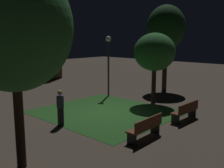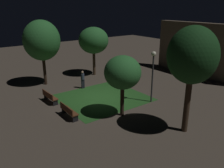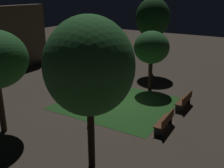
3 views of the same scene
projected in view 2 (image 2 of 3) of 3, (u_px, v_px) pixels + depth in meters
ground_plane at (101, 98)px, 18.91m from camera, size 60.00×60.00×0.00m
grass_lawn at (102, 98)px, 18.91m from camera, size 6.05×6.66×0.01m
bench_lawn_edge at (50, 97)px, 17.88m from camera, size 1.82×0.55×0.88m
bench_front_right at (68, 111)px, 15.46m from camera, size 1.80×0.49×0.88m
tree_near_wall at (123, 73)px, 14.98m from camera, size 2.41×2.41×4.14m
tree_right_canopy at (42, 41)px, 20.82m from camera, size 3.29×3.29×5.95m
tree_lawn_side at (192, 56)px, 12.50m from camera, size 2.75×2.75×6.18m
tree_back_right at (94, 41)px, 24.01m from camera, size 3.09×3.09×5.05m
lamp_post_plaza_east at (153, 68)px, 17.27m from camera, size 0.36×0.36×3.96m
pedestrian at (83, 79)px, 20.81m from camera, size 0.32×0.33×1.61m
building_wall_backdrop at (199, 50)px, 24.24m from camera, size 10.11×0.80×5.47m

